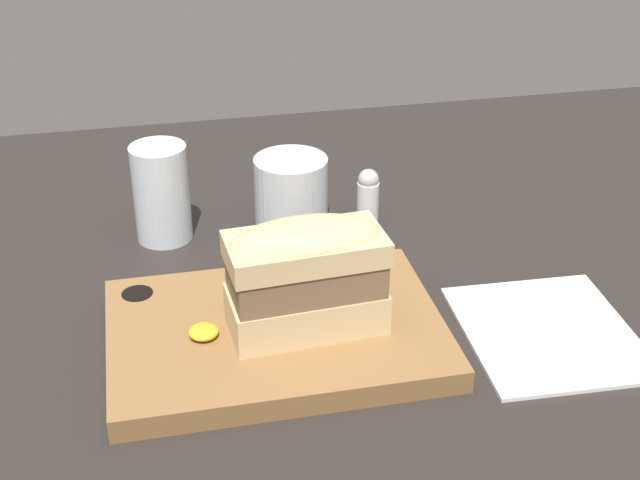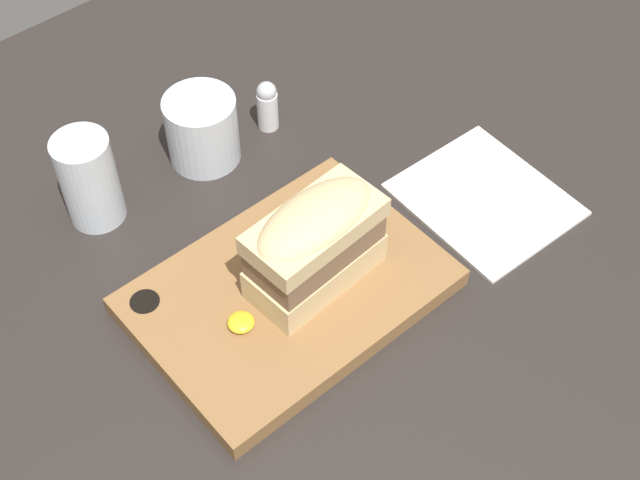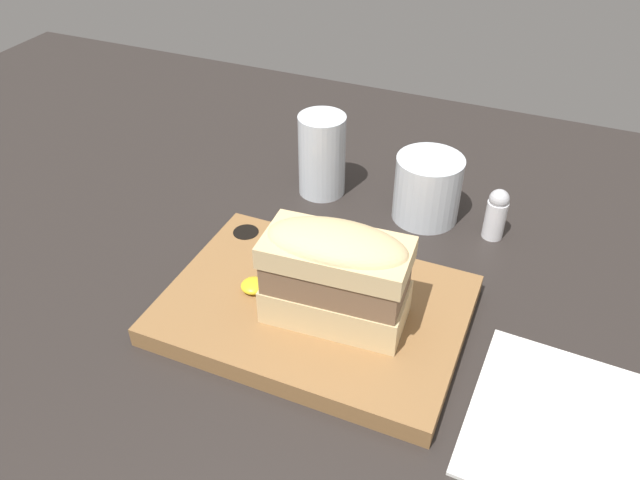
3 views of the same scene
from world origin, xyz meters
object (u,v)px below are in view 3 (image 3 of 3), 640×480
at_px(serving_board, 314,309).
at_px(sandwich, 336,272).
at_px(water_glass, 322,160).
at_px(napkin, 561,425).
at_px(salt_shaker, 496,213).
at_px(wine_glass, 427,192).

relative_size(serving_board, sandwich, 2.14).
bearing_deg(water_glass, napkin, -38.15).
height_order(water_glass, napkin, water_glass).
bearing_deg(salt_shaker, napkin, -66.98).
relative_size(wine_glass, napkin, 0.46).
height_order(sandwich, water_glass, sandwich).
distance_m(napkin, salt_shaker, 0.27).
distance_m(water_glass, napkin, 0.43).
bearing_deg(napkin, salt_shaker, 113.02).
xyz_separation_m(water_glass, wine_glass, (0.14, -0.00, -0.01)).
distance_m(wine_glass, salt_shaker, 0.09).
height_order(wine_glass, salt_shaker, wine_glass).
xyz_separation_m(sandwich, napkin, (0.22, -0.03, -0.08)).
xyz_separation_m(serving_board, napkin, (0.25, -0.04, -0.01)).
bearing_deg(sandwich, salt_shaker, 62.40).
bearing_deg(wine_glass, water_glass, 178.48).
bearing_deg(water_glass, sandwich, -64.27).
bearing_deg(napkin, serving_board, 170.89).
distance_m(sandwich, napkin, 0.24).
bearing_deg(salt_shaker, wine_glass, 174.40).
relative_size(serving_board, water_glass, 2.76).
relative_size(serving_board, salt_shaker, 4.60).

